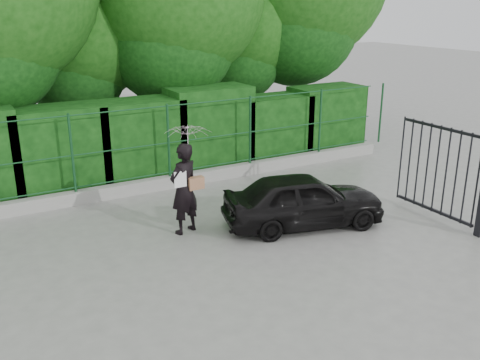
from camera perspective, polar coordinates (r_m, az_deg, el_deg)
ground at (r=9.54m, az=0.82°, el=-9.01°), size 80.00×80.00×0.00m
kerb at (r=13.25m, az=-9.04°, el=-0.46°), size 14.00×0.25×0.30m
fence at (r=13.03m, az=-8.37°, el=4.06°), size 14.13×0.06×1.80m
hedge at (r=13.90m, az=-10.84°, el=4.11°), size 14.20×1.20×2.25m
gate at (r=11.51m, az=22.98°, el=0.76°), size 0.22×2.33×2.36m
woman at (r=10.44m, az=-5.72°, el=1.62°), size 1.00×0.93×2.17m
car at (r=11.00m, az=6.78°, el=-2.11°), size 3.51×2.09×1.12m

